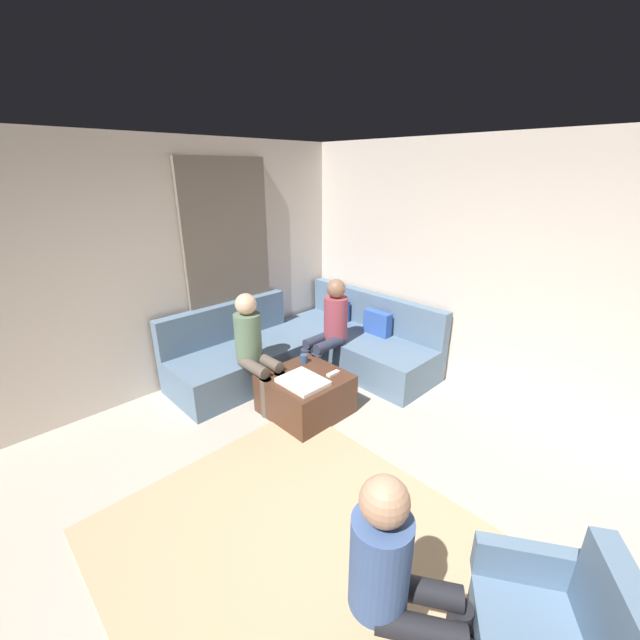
{
  "coord_description": "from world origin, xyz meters",
  "views": [
    {
      "loc": [
        1.23,
        -1.14,
        2.38
      ],
      "look_at": [
        -1.63,
        1.63,
        0.85
      ],
      "focal_mm": 22.28,
      "sensor_mm": 36.0,
      "label": 1
    }
  ],
  "objects_px": {
    "coffee_mug": "(304,359)",
    "game_remote": "(333,373)",
    "person_on_couch_back": "(330,326)",
    "person_on_couch_side": "(254,346)",
    "person_on_armchair": "(400,577)",
    "ottoman": "(305,394)",
    "sectional_couch": "(309,348)"
  },
  "relations": [
    {
      "from": "sectional_couch",
      "to": "person_on_couch_back",
      "type": "bearing_deg",
      "value": 10.3
    },
    {
      "from": "game_remote",
      "to": "person_on_armchair",
      "type": "xyz_separation_m",
      "value": [
        1.81,
        -1.43,
        0.21
      ]
    },
    {
      "from": "person_on_couch_side",
      "to": "person_on_armchair",
      "type": "height_order",
      "value": "person_on_couch_side"
    },
    {
      "from": "game_remote",
      "to": "person_on_couch_side",
      "type": "xyz_separation_m",
      "value": [
        -0.7,
        -0.46,
        0.23
      ]
    },
    {
      "from": "person_on_couch_side",
      "to": "person_on_armchair",
      "type": "xyz_separation_m",
      "value": [
        2.51,
        -0.97,
        -0.01
      ]
    },
    {
      "from": "sectional_couch",
      "to": "person_on_couch_back",
      "type": "xyz_separation_m",
      "value": [
        0.3,
        0.06,
        0.38
      ]
    },
    {
      "from": "person_on_couch_back",
      "to": "person_on_couch_side",
      "type": "xyz_separation_m",
      "value": [
        -0.16,
        -0.97,
        0.0
      ]
    },
    {
      "from": "coffee_mug",
      "to": "person_on_couch_side",
      "type": "relative_size",
      "value": 0.08
    },
    {
      "from": "coffee_mug",
      "to": "person_on_armchair",
      "type": "height_order",
      "value": "person_on_armchair"
    },
    {
      "from": "person_on_couch_back",
      "to": "coffee_mug",
      "type": "bearing_deg",
      "value": 104.98
    },
    {
      "from": "person_on_couch_side",
      "to": "person_on_couch_back",
      "type": "bearing_deg",
      "value": 170.86
    },
    {
      "from": "ottoman",
      "to": "person_on_couch_back",
      "type": "distance_m",
      "value": 0.92
    },
    {
      "from": "coffee_mug",
      "to": "person_on_couch_back",
      "type": "height_order",
      "value": "person_on_couch_back"
    },
    {
      "from": "person_on_couch_side",
      "to": "person_on_armchair",
      "type": "relative_size",
      "value": 1.02
    },
    {
      "from": "game_remote",
      "to": "person_on_couch_side",
      "type": "relative_size",
      "value": 0.12
    },
    {
      "from": "ottoman",
      "to": "person_on_couch_side",
      "type": "distance_m",
      "value": 0.73
    },
    {
      "from": "person_on_couch_back",
      "to": "person_on_armchair",
      "type": "bearing_deg",
      "value": 140.66
    },
    {
      "from": "person_on_armchair",
      "to": "coffee_mug",
      "type": "bearing_deg",
      "value": -155.55
    },
    {
      "from": "sectional_couch",
      "to": "ottoman",
      "type": "distance_m",
      "value": 0.95
    },
    {
      "from": "person_on_armchair",
      "to": "person_on_couch_side",
      "type": "bearing_deg",
      "value": -144.46
    },
    {
      "from": "coffee_mug",
      "to": "sectional_couch",
      "type": "bearing_deg",
      "value": 132.61
    },
    {
      "from": "sectional_couch",
      "to": "person_on_couch_side",
      "type": "distance_m",
      "value": 1.0
    },
    {
      "from": "person_on_couch_back",
      "to": "person_on_couch_side",
      "type": "distance_m",
      "value": 0.98
    },
    {
      "from": "coffee_mug",
      "to": "person_on_couch_back",
      "type": "distance_m",
      "value": 0.59
    },
    {
      "from": "ottoman",
      "to": "coffee_mug",
      "type": "xyz_separation_m",
      "value": [
        -0.22,
        0.18,
        0.26
      ]
    },
    {
      "from": "coffee_mug",
      "to": "person_on_couch_back",
      "type": "xyz_separation_m",
      "value": [
        -0.15,
        0.54,
        0.19
      ]
    },
    {
      "from": "person_on_couch_side",
      "to": "person_on_armchair",
      "type": "bearing_deg",
      "value": 68.95
    },
    {
      "from": "ottoman",
      "to": "person_on_armchair",
      "type": "bearing_deg",
      "value": -31.27
    },
    {
      "from": "sectional_couch",
      "to": "ottoman",
      "type": "relative_size",
      "value": 3.36
    },
    {
      "from": "coffee_mug",
      "to": "game_remote",
      "type": "bearing_deg",
      "value": 5.71
    },
    {
      "from": "ottoman",
      "to": "game_remote",
      "type": "xyz_separation_m",
      "value": [
        0.18,
        0.22,
        0.22
      ]
    },
    {
      "from": "sectional_couch",
      "to": "person_on_couch_side",
      "type": "bearing_deg",
      "value": -80.78
    }
  ]
}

